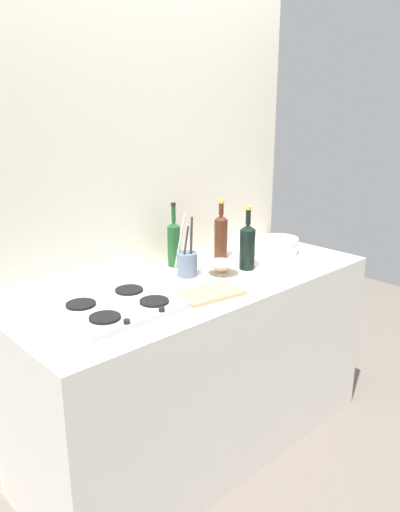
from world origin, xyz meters
TOP-DOWN VIEW (x-y plane):
  - ground_plane at (0.00, 0.00)m, footprint 6.00×6.00m
  - counter_block at (0.00, 0.00)m, footprint 1.80×0.70m
  - backsplash_panel at (0.00, 0.38)m, footprint 1.90×0.06m
  - stovetop_hob at (-0.48, -0.03)m, footprint 0.47×0.39m
  - plate_stack at (0.63, 0.04)m, footprint 0.22×0.22m
  - wine_bottle_leftmost at (0.32, 0.19)m, footprint 0.07×0.07m
  - wine_bottle_mid_left at (0.05, 0.25)m, footprint 0.07×0.07m
  - wine_bottle_mid_right at (0.29, -0.03)m, footprint 0.08×0.08m
  - mixing_bowl at (0.13, -0.01)m, footprint 0.15×0.15m
  - butter_dish at (0.36, -0.19)m, footprint 0.16×0.10m
  - utensil_crock at (0.00, 0.09)m, footprint 0.10×0.10m
  - condiment_jar_front at (0.52, 0.15)m, footprint 0.05×0.05m
  - cutting_board at (-0.10, -0.17)m, footprint 0.31×0.21m

SIDE VIEW (x-z plane):
  - ground_plane at x=0.00m, z-range 0.00..0.00m
  - counter_block at x=0.00m, z-range 0.00..0.90m
  - cutting_board at x=-0.10m, z-range 0.90..0.92m
  - stovetop_hob at x=-0.48m, z-range 0.89..0.93m
  - butter_dish at x=0.36m, z-range 0.90..0.96m
  - mixing_bowl at x=0.13m, z-range 0.90..0.97m
  - plate_stack at x=0.63m, z-range 0.90..0.99m
  - condiment_jar_front at x=0.52m, z-range 0.90..1.00m
  - utensil_crock at x=0.00m, z-range 0.81..1.12m
  - wine_bottle_mid_right at x=0.29m, z-range 0.86..1.18m
  - wine_bottle_mid_left at x=0.05m, z-range 0.86..1.19m
  - wine_bottle_leftmost at x=0.32m, z-range 0.87..1.18m
  - backsplash_panel at x=0.00m, z-range 0.00..2.42m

